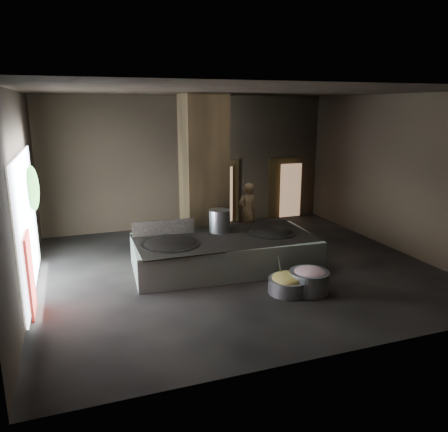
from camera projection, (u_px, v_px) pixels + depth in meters
name	position (u px, v px, depth m)	size (l,w,h in m)	color
floor	(236.00, 269.00, 11.61)	(10.00, 9.00, 0.10)	black
ceiling	(237.00, 89.00, 10.48)	(10.00, 9.00, 0.10)	black
back_wall	(190.00, 162.00, 15.20)	(10.00, 0.10, 4.50)	black
front_wall	(340.00, 231.00, 6.88)	(10.00, 0.10, 4.50)	black
left_wall	(18.00, 197.00, 9.41)	(0.10, 9.00, 4.50)	black
right_wall	(399.00, 173.00, 12.67)	(0.10, 9.00, 4.50)	black
pillar	(204.00, 173.00, 12.68)	(1.20, 1.20, 4.50)	black
hearth_platform	(225.00, 253.00, 11.48)	(4.70, 2.25, 0.82)	#B9CDB9
platform_cap	(225.00, 238.00, 11.38)	(4.60, 2.21, 0.03)	black
wok_left	(171.00, 247.00, 10.88)	(1.48, 1.48, 0.41)	black
wok_left_rim	(170.00, 244.00, 10.86)	(1.51, 1.51, 0.05)	black
wok_right	(271.00, 235.00, 11.87)	(1.38, 1.38, 0.39)	black
wok_right_rim	(271.00, 232.00, 11.86)	(1.41, 1.41, 0.05)	black
stock_pot	(220.00, 221.00, 11.82)	(0.57, 0.57, 0.61)	#989B9F
splash_guard	(164.00, 228.00, 11.54)	(1.64, 0.06, 0.41)	black
cook	(247.00, 211.00, 13.83)	(0.67, 0.43, 1.82)	#9D7B50
veg_basin	(288.00, 285.00, 9.98)	(0.93, 0.93, 0.34)	slate
veg_fill	(289.00, 278.00, 9.93)	(0.76, 0.76, 0.23)	#849F4D
ladle	(280.00, 268.00, 9.97)	(0.03, 0.03, 0.73)	#989B9F
meat_basin	(309.00, 282.00, 9.99)	(0.91, 0.91, 0.50)	slate
meat_fill	(309.00, 273.00, 9.94)	(0.75, 0.75, 0.29)	#BA6F80
doorway_near	(223.00, 193.00, 15.78)	(1.18, 0.08, 2.38)	black
doorway_near_glow	(221.00, 195.00, 15.66)	(0.85, 0.04, 2.01)	#8C6647
doorway_far	(283.00, 189.00, 16.55)	(1.18, 0.08, 2.38)	black
doorway_far_glow	(291.00, 190.00, 16.49)	(0.85, 0.04, 2.02)	#8C6647
left_opening	(28.00, 223.00, 9.78)	(0.04, 4.20, 3.10)	white
pavilion_sliver	(30.00, 275.00, 8.80)	(0.05, 0.90, 1.70)	maroon
tree_silhouette	(33.00, 188.00, 10.67)	(0.28, 1.10, 1.10)	#194714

